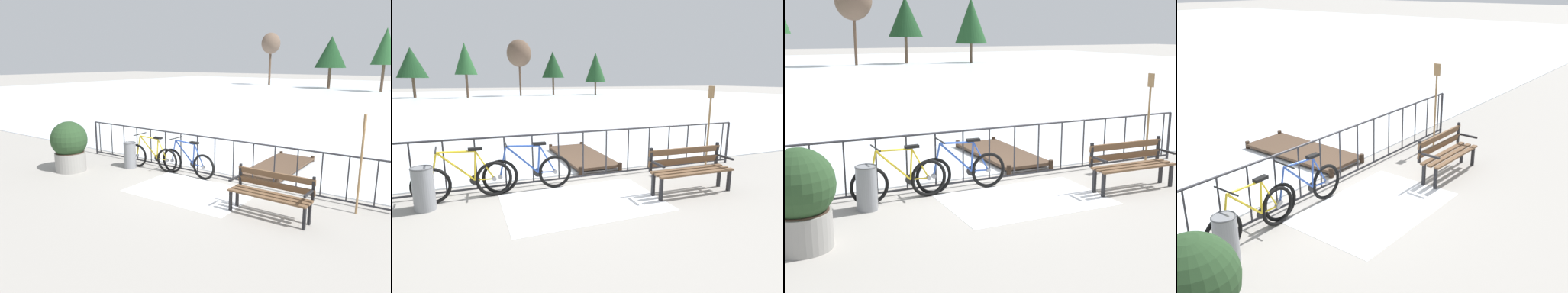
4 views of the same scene
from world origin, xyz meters
The scene contains 14 objects.
ground_plane centered at (0.00, 0.00, 0.00)m, with size 160.00×160.00×0.00m, color #9E9991.
frozen_pond centered at (0.00, 28.40, 0.01)m, with size 80.00×56.00×0.03m, color silver.
snow_patch centered at (0.10, -1.20, 0.00)m, with size 2.74×1.80×0.01m, color white.
railing_fence centered at (0.00, 0.00, 0.56)m, with size 9.06×0.06×1.07m.
bicycle_near_railing centered at (-1.85, -0.33, 0.37)m, with size 1.71×0.52×0.97m.
bicycle_second centered at (-0.68, -0.25, 0.37)m, with size 1.71×0.52×0.97m.
park_bench centered at (2.17, -1.42, 0.51)m, with size 1.61×0.52×0.89m.
planter_with_shrub centered at (-3.61, -1.69, 0.71)m, with size 0.98×0.98×1.37m.
trash_bin centered at (-2.47, -0.55, 0.37)m, with size 0.35×0.35×0.73m.
oar_upright centered at (3.52, -0.36, 1.14)m, with size 0.04×0.16×1.98m.
wooden_dock centered at (1.09, 1.63, 0.12)m, with size 1.10×2.77×0.20m.
tree_east_mid centered at (5.08, 35.40, 5.30)m, with size 3.03×3.03×6.99m.
tree_far_east centered at (9.58, 35.90, 4.00)m, with size 2.96×2.96×5.72m.
tree_extra centered at (15.36, 34.93, 3.70)m, with size 2.87×2.87×5.69m.
Camera 3 is at (-4.22, -8.55, 2.83)m, focal length 47.76 mm.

